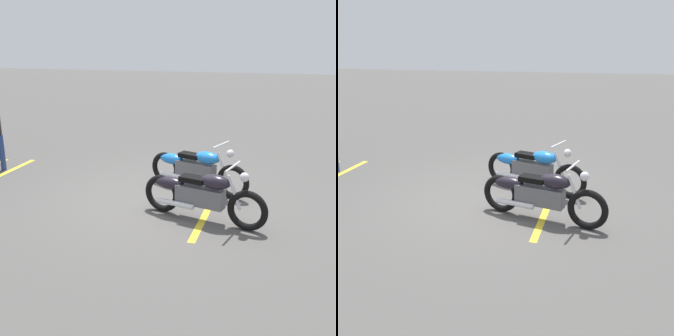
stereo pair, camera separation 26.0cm
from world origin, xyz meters
TOP-DOWN VIEW (x-y plane):
  - ground_plane at (0.00, 0.00)m, footprint 60.00×60.00m
  - motorcycle_bright_foreground at (-0.48, -0.71)m, footprint 2.13×0.92m
  - motorcycle_dark_foreground at (-0.83, 0.68)m, footprint 2.18×0.78m
  - parking_stripe_near at (-0.92, -0.04)m, footprint 0.22×3.20m

SIDE VIEW (x-z plane):
  - ground_plane at x=0.00m, z-range 0.00..0.00m
  - parking_stripe_near at x=-0.92m, z-range 0.00..0.01m
  - motorcycle_bright_foreground at x=-0.48m, z-range -0.06..0.98m
  - motorcycle_dark_foreground at x=-0.83m, z-range -0.06..0.98m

